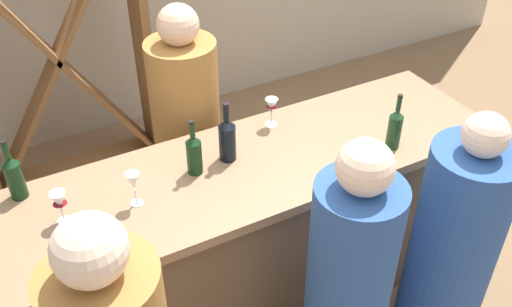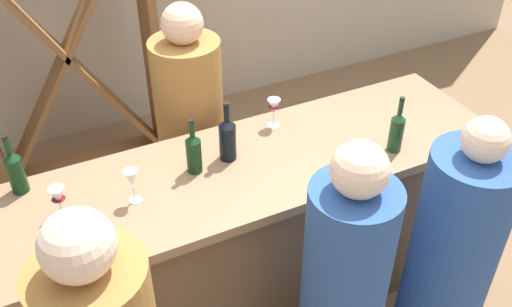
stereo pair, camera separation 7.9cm
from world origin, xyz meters
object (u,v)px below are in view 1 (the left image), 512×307
wine_bottle_leftmost_dark_green (14,176)px  wine_glass_near_center (134,183)px  wine_bottle_second_left_dark_green (194,153)px  wine_bottle_center_near_black (227,138)px  wine_bottle_second_right_olive_green (395,128)px  person_center_guest (346,298)px  wine_rack (56,58)px  wine_glass_near_right (60,202)px  person_right_guest (451,254)px  wine_glass_far_left (272,107)px  wine_glass_near_left (64,243)px  person_server_behind (188,144)px

wine_bottle_leftmost_dark_green → wine_glass_near_center: (0.44, -0.29, 0.01)m
wine_bottle_second_left_dark_green → wine_bottle_center_near_black: wine_bottle_center_near_black is taller
wine_bottle_second_right_olive_green → wine_bottle_leftmost_dark_green: bearing=164.0°
wine_bottle_leftmost_dark_green → person_center_guest: 1.51m
wine_bottle_leftmost_dark_green → wine_bottle_center_near_black: bearing=-11.3°
wine_rack → wine_glass_near_right: wine_rack is taller
wine_bottle_second_left_dark_green → person_center_guest: 0.92m
person_center_guest → person_right_guest: 0.61m
wine_bottle_center_near_black → wine_glass_far_left: bearing=24.9°
wine_bottle_center_near_black → wine_glass_far_left: 0.36m
wine_glass_near_center → person_right_guest: bearing=-27.3°
wine_bottle_leftmost_dark_green → wine_glass_near_left: wine_bottle_leftmost_dark_green is taller
wine_bottle_second_left_dark_green → person_right_guest: 1.30m
person_center_guest → wine_bottle_second_left_dark_green: bearing=4.5°
person_right_guest → wine_glass_near_left: bearing=54.5°
person_center_guest → wine_bottle_leftmost_dark_green: bearing=28.2°
wine_glass_near_center → person_center_guest: bearing=-44.9°
wine_glass_near_right → wine_rack: bearing=79.0°
wine_bottle_second_left_dark_green → wine_bottle_second_right_olive_green: 0.97m
wine_glass_near_left → person_right_guest: person_right_guest is taller
wine_bottle_leftmost_dark_green → person_center_guest: (1.10, -0.95, -0.41)m
wine_bottle_second_right_olive_green → person_center_guest: bearing=-140.5°
wine_rack → wine_bottle_center_near_black: 1.64m
person_right_guest → wine_glass_far_left: bearing=7.3°
wine_bottle_second_right_olive_green → person_center_guest: size_ratio=0.19×
wine_rack → wine_glass_near_right: bearing=-101.0°
wine_bottle_second_left_dark_green → wine_bottle_center_near_black: 0.18m
wine_glass_near_center → person_center_guest: 1.03m
person_right_guest → wine_bottle_second_right_olive_green: bearing=-15.4°
wine_bottle_second_left_dark_green → wine_glass_far_left: size_ratio=1.79×
wine_glass_near_center → wine_glass_near_right: size_ratio=1.08×
person_center_guest → wine_glass_near_left: bearing=44.4°
person_server_behind → wine_bottle_second_left_dark_green: bearing=-37.9°
wine_bottle_second_right_olive_green → wine_glass_near_left: size_ratio=2.02×
wine_rack → wine_bottle_second_right_olive_green: bearing=-56.5°
person_right_guest → wine_bottle_center_near_black: bearing=26.2°
wine_glass_near_left → wine_glass_far_left: size_ratio=0.92×
wine_bottle_center_near_black → wine_bottle_leftmost_dark_green: bearing=168.7°
wine_glass_near_left → person_right_guest: 1.74m
wine_glass_near_center → person_server_behind: 0.92m
wine_bottle_second_left_dark_green → wine_glass_far_left: (0.50, 0.17, 0.00)m
wine_glass_near_left → wine_glass_near_right: 0.24m
wine_glass_near_left → wine_glass_near_center: size_ratio=0.87×
wine_bottle_leftmost_dark_green → wine_glass_near_right: (0.13, -0.25, -0.01)m
wine_glass_near_center → wine_glass_far_left: 0.85m
wine_bottle_center_near_black → person_right_guest: size_ratio=0.22×
wine_bottle_leftmost_dark_green → wine_glass_near_center: wine_bottle_leftmost_dark_green is taller
wine_bottle_second_right_olive_green → person_right_guest: bearing=-85.8°
wine_rack → person_server_behind: (0.48, -1.00, -0.21)m
wine_glass_near_right → person_center_guest: 1.26m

